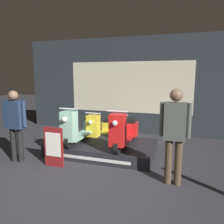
{
  "coord_description": "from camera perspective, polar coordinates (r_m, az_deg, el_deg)",
  "views": [
    {
      "loc": [
        1.76,
        -3.4,
        1.95
      ],
      "look_at": [
        -0.05,
        2.1,
        0.97
      ],
      "focal_mm": 35.0,
      "sensor_mm": 36.0,
      "label": 1
    }
  ],
  "objects": [
    {
      "name": "scooter_display_right",
      "position": [
        5.22,
        3.24,
        -5.03
      ],
      "size": [
        0.45,
        1.69,
        0.94
      ],
      "color": "black",
      "rests_on": "display_platform"
    },
    {
      "name": "person_right_browsing",
      "position": [
        3.97,
        16.06,
        -4.59
      ],
      "size": [
        0.53,
        0.22,
        1.73
      ],
      "color": "#473828",
      "rests_on": "ground_plane"
    },
    {
      "name": "price_sign_board",
      "position": [
        4.88,
        -14.99,
        -8.83
      ],
      "size": [
        0.44,
        0.04,
        0.86
      ],
      "color": "maroon",
      "rests_on": "ground_plane"
    },
    {
      "name": "ground_plane",
      "position": [
        4.29,
        -8.58,
        -17.53
      ],
      "size": [
        30.0,
        30.0,
        0.0
      ],
      "primitive_type": "plane",
      "color": "#2D2D33"
    },
    {
      "name": "person_left_browsing",
      "position": [
        5.33,
        -23.99,
        -2.05
      ],
      "size": [
        0.58,
        0.24,
        1.62
      ],
      "color": "black",
      "rests_on": "ground_plane"
    },
    {
      "name": "display_platform",
      "position": [
        5.59,
        -2.48,
        -9.32
      ],
      "size": [
        2.58,
        1.48,
        0.28
      ],
      "color": "black",
      "rests_on": "ground_plane"
    },
    {
      "name": "scooter_backrow_1",
      "position": [
        6.39,
        3.37,
        -4.86
      ],
      "size": [
        0.45,
        1.69,
        0.94
      ],
      "color": "black",
      "rests_on": "ground_plane"
    },
    {
      "name": "scooter_backrow_0",
      "position": [
        6.62,
        -2.99,
        -4.35
      ],
      "size": [
        0.45,
        1.69,
        0.94
      ],
      "color": "black",
      "rests_on": "ground_plane"
    },
    {
      "name": "shop_wall_back",
      "position": [
        7.44,
        4.5,
        6.84
      ],
      "size": [
        7.53,
        0.09,
        3.2
      ],
      "color": "#23282D",
      "rests_on": "ground_plane"
    },
    {
      "name": "scooter_display_left",
      "position": [
        5.62,
        -8.32,
        -4.05
      ],
      "size": [
        0.45,
        1.69,
        0.94
      ],
      "color": "black",
      "rests_on": "display_platform"
    }
  ]
}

